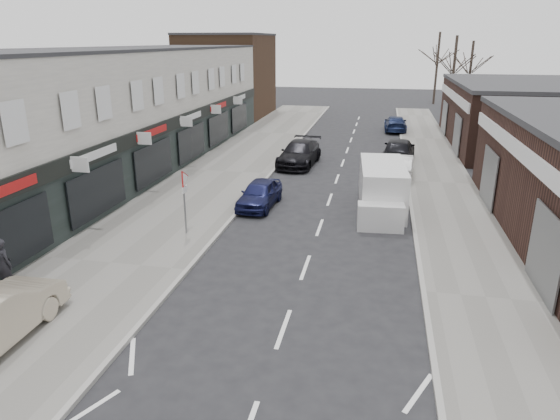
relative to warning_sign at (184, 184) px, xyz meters
The scene contains 16 objects.
pavement_left 10.35m from the warning_sign, 99.04° to the left, with size 5.50×64.00×0.12m, color slate.
pavement_right 14.95m from the warning_sign, 42.51° to the left, with size 3.50×64.00×0.12m, color slate.
shop_terrace_left 11.30m from the warning_sign, 138.04° to the left, with size 8.00×41.00×7.10m, color silver.
brick_block_far 34.09m from the warning_sign, 104.18° to the left, with size 8.00×10.00×8.00m, color #49311F.
right_unit_far 28.21m from the warning_sign, 51.25° to the left, with size 10.00×16.00×4.50m, color #341E18.
tree_far_a 38.75m from the warning_sign, 68.53° to the left, with size 3.60×3.60×8.00m, color #382D26, non-canonical shape.
tree_far_b 45.24m from the warning_sign, 68.36° to the left, with size 3.60×3.60×7.50m, color #382D26, non-canonical shape.
tree_far_c 49.95m from the warning_sign, 74.12° to the left, with size 3.60×3.60×8.50m, color #382D26, non-canonical shape.
warning_sign is the anchor object (origin of this frame).
white_van 9.12m from the warning_sign, 32.01° to the left, with size 2.28×5.68×2.17m.
pedestrian 6.90m from the warning_sign, 122.92° to the right, with size 0.63×0.41×1.72m, color black.
parked_car_left_a 4.94m from the warning_sign, 64.80° to the left, with size 1.51×3.76×1.28m, color #14173E.
parked_car_left_b 13.23m from the warning_sign, 79.13° to the left, with size 2.10×5.17×1.50m, color black.
parked_car_right_a 14.22m from the warning_sign, 52.22° to the left, with size 1.42×4.07×1.34m, color silver.
parked_car_right_b 17.35m from the warning_sign, 59.95° to the left, with size 1.93×4.80×1.64m, color black.
parked_car_right_c 28.28m from the warning_sign, 72.14° to the left, with size 1.84×4.52×1.31m, color #141F41.
Camera 1 is at (2.28, -5.74, 7.54)m, focal length 32.00 mm.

